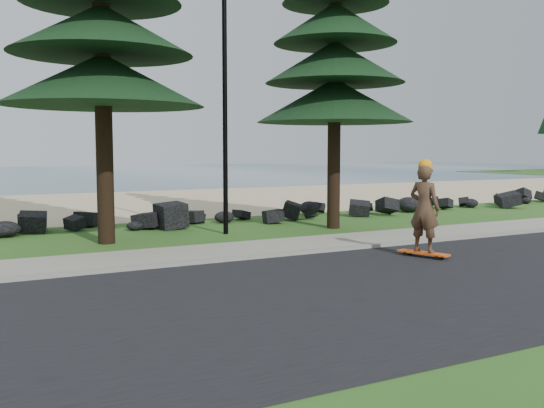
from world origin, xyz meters
The scene contains 9 objects.
ground centered at (0.00, 0.00, 0.00)m, with size 160.00×160.00×0.00m, color #295D1D.
road centered at (0.00, -4.50, 0.01)m, with size 160.00×7.00×0.02m, color black.
kerb centered at (0.00, -0.90, 0.05)m, with size 160.00×0.20×0.10m, color gray.
sidewalk centered at (0.00, 0.20, 0.04)m, with size 160.00×2.00×0.08m, color gray.
beach_sand centered at (0.00, 14.50, 0.01)m, with size 160.00×15.00×0.01m, color #D1BD8B.
ocean centered at (0.00, 51.00, 0.00)m, with size 160.00×58.00×0.01m, color #3B6072.
seawall_boulders centered at (0.00, 5.60, 0.00)m, with size 60.00×2.40×1.10m, color black, non-canonical shape.
lamp_post centered at (0.00, 3.20, 4.13)m, with size 0.25×0.14×8.14m.
skateboarder centered at (2.41, -2.54, 1.12)m, with size 0.69×1.23×2.23m.
Camera 1 is at (-7.02, -12.99, 2.47)m, focal length 40.00 mm.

